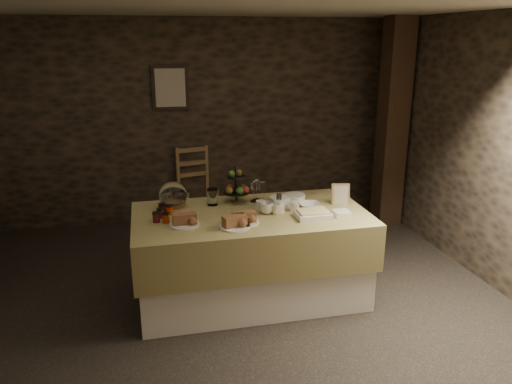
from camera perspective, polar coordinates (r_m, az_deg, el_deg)
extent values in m
cube|color=black|center=(4.62, -4.88, -13.43)|extent=(5.50, 5.00, 0.01)
cube|color=black|center=(6.55, -8.27, 7.85)|extent=(5.50, 0.02, 2.60)
cube|color=black|center=(1.85, 5.46, -17.48)|extent=(5.50, 0.02, 2.60)
cube|color=black|center=(5.22, 26.24, 3.84)|extent=(0.02, 5.00, 2.60)
cube|color=#BFB6A2|center=(3.98, -5.89, 20.74)|extent=(5.50, 5.00, 0.01)
cube|color=white|center=(4.67, -0.58, -7.51)|extent=(2.03, 1.04, 0.79)
cube|color=olive|center=(4.58, -0.59, -4.95)|extent=(2.11, 1.12, 0.43)
cube|color=olive|center=(6.60, -6.63, -1.44)|extent=(0.55, 0.53, 0.05)
cube|color=olive|center=(6.63, -6.96, 3.34)|extent=(0.44, 0.13, 0.44)
cube|color=black|center=(6.55, 15.33, 7.43)|extent=(0.30, 0.30, 2.60)
cube|color=black|center=(6.45, -9.78, 11.68)|extent=(0.45, 0.03, 0.55)
cube|color=#BEB3A1|center=(6.42, -9.76, 11.66)|extent=(0.37, 0.01, 0.47)
cylinder|color=white|center=(4.65, 2.75, -1.15)|extent=(0.19, 0.19, 0.10)
cylinder|color=white|center=(4.78, 4.44, -0.78)|extent=(0.20, 0.20, 0.08)
cylinder|color=white|center=(4.51, 2.64, -1.61)|extent=(0.10, 0.10, 0.12)
imported|color=white|center=(4.48, 1.23, -1.85)|extent=(0.16, 0.16, 0.10)
imported|color=white|center=(4.47, 2.29, -1.96)|extent=(0.12, 0.12, 0.09)
cylinder|color=white|center=(4.55, 0.56, -1.58)|extent=(0.09, 0.09, 0.09)
cylinder|color=white|center=(4.55, 4.43, -1.66)|extent=(0.08, 0.08, 0.09)
imported|color=white|center=(4.66, 6.13, -1.53)|extent=(0.21, 0.21, 0.05)
cylinder|color=olive|center=(4.71, -9.40, -1.71)|extent=(0.26, 0.26, 0.01)
cylinder|color=#53371C|center=(4.70, -9.42, -1.23)|extent=(0.22, 0.22, 0.07)
sphere|color=white|center=(4.67, -9.47, -0.38)|extent=(0.26, 0.26, 0.26)
cylinder|color=black|center=(4.76, -2.29, 0.90)|extent=(0.03, 0.03, 0.36)
cylinder|color=black|center=(4.78, -2.28, -0.07)|extent=(0.25, 0.25, 0.01)
cylinder|color=black|center=(4.74, -2.30, 1.75)|extent=(0.18, 0.18, 0.01)
sphere|color=#3F6A22|center=(4.81, -1.62, 0.49)|extent=(0.07, 0.07, 0.07)
sphere|color=#9D2F25|center=(4.80, -2.99, 0.44)|extent=(0.07, 0.07, 0.07)
sphere|color=#3F6A22|center=(4.72, -1.89, 0.13)|extent=(0.07, 0.07, 0.07)
sphere|color=brown|center=(4.73, -3.09, 0.17)|extent=(0.07, 0.07, 0.07)
sphere|color=#9D2F25|center=(4.75, -1.20, 0.26)|extent=(0.07, 0.07, 0.07)
cylinder|color=white|center=(4.26, -8.15, -3.69)|extent=(0.26, 0.26, 0.01)
cube|color=brown|center=(4.24, -8.18, -3.03)|extent=(0.20, 0.10, 0.09)
cylinder|color=white|center=(4.17, -2.45, -3.97)|extent=(0.26, 0.26, 0.01)
cube|color=brown|center=(4.16, -2.46, -3.30)|extent=(0.22, 0.14, 0.09)
cylinder|color=white|center=(4.27, -1.39, -3.48)|extent=(0.26, 0.26, 0.01)
cube|color=brown|center=(4.25, -1.39, -2.81)|extent=(0.20, 0.09, 0.09)
cylinder|color=#541314|center=(4.46, -10.84, -2.45)|extent=(0.06, 0.06, 0.07)
cylinder|color=#C63A05|center=(4.34, -10.24, -2.98)|extent=(0.06, 0.06, 0.07)
cylinder|color=#541314|center=(4.36, -11.31, -2.92)|extent=(0.06, 0.06, 0.07)
cylinder|color=#C63A05|center=(4.53, -9.87, -2.09)|extent=(0.06, 0.06, 0.07)
cylinder|color=#541314|center=(4.58, -10.66, -1.90)|extent=(0.06, 0.06, 0.07)
cube|color=white|center=(4.41, 6.51, -2.63)|extent=(0.30, 0.22, 0.05)
cube|color=#F6E292|center=(4.40, 6.53, -2.20)|extent=(0.26, 0.18, 0.02)
cube|color=white|center=(4.50, 9.76, -2.41)|extent=(0.14, 0.14, 0.04)
cube|color=olive|center=(4.79, 9.64, -0.34)|extent=(0.18, 0.10, 0.22)
cylinder|color=white|center=(4.72, -4.99, -0.55)|extent=(0.10, 0.10, 0.16)
cylinder|color=white|center=(4.75, -5.06, -0.54)|extent=(0.09, 0.09, 0.14)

